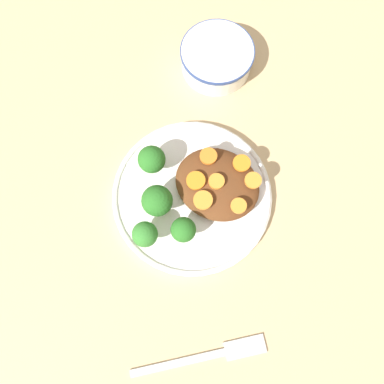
# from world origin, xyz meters

# --- Properties ---
(ground_plane) EXTENTS (4.00, 4.00, 0.00)m
(ground_plane) POSITION_xyz_m (0.00, 0.00, 0.00)
(ground_plane) COLOR tan
(plate) EXTENTS (0.23, 0.23, 0.02)m
(plate) POSITION_xyz_m (0.00, 0.00, 0.01)
(plate) COLOR white
(plate) RESTS_ON ground_plane
(dip_bowl) EXTENTS (0.12, 0.12, 0.04)m
(dip_bowl) POSITION_xyz_m (0.06, -0.22, 0.02)
(dip_bowl) COLOR white
(dip_bowl) RESTS_ON ground_plane
(stew_mound) EXTENTS (0.12, 0.11, 0.03)m
(stew_mound) POSITION_xyz_m (-0.03, -0.03, 0.03)
(stew_mound) COLOR #5B3319
(stew_mound) RESTS_ON plate
(broccoli_floret_0) EXTENTS (0.04, 0.04, 0.06)m
(broccoli_floret_0) POSITION_xyz_m (0.03, 0.04, 0.05)
(broccoli_floret_0) COLOR #7FA85B
(broccoli_floret_0) RESTS_ON plate
(broccoli_floret_1) EXTENTS (0.04, 0.04, 0.05)m
(broccoli_floret_1) POSITION_xyz_m (0.03, 0.08, 0.04)
(broccoli_floret_1) COLOR #7FA85B
(broccoli_floret_1) RESTS_ON plate
(broccoli_floret_2) EXTENTS (0.04, 0.04, 0.05)m
(broccoli_floret_2) POSITION_xyz_m (0.07, -0.01, 0.05)
(broccoli_floret_2) COLOR #7FA85B
(broccoli_floret_2) RESTS_ON plate
(broccoli_floret_3) EXTENTS (0.03, 0.03, 0.05)m
(broccoli_floret_3) POSITION_xyz_m (-0.02, 0.06, 0.05)
(broccoli_floret_3) COLOR #759E51
(broccoli_floret_3) RESTS_ON plate
(carrot_slice_0) EXTENTS (0.03, 0.03, 0.01)m
(carrot_slice_0) POSITION_xyz_m (-0.02, 0.01, 0.05)
(carrot_slice_0) COLOR orange
(carrot_slice_0) RESTS_ON stew_mound
(carrot_slice_1) EXTENTS (0.02, 0.02, 0.01)m
(carrot_slice_1) POSITION_xyz_m (0.00, -0.05, 0.05)
(carrot_slice_1) COLOR orange
(carrot_slice_1) RESTS_ON stew_mound
(carrot_slice_2) EXTENTS (0.03, 0.03, 0.01)m
(carrot_slice_2) POSITION_xyz_m (0.00, -0.01, 0.05)
(carrot_slice_2) COLOR orange
(carrot_slice_2) RESTS_ON stew_mound
(carrot_slice_3) EXTENTS (0.02, 0.02, 0.01)m
(carrot_slice_3) POSITION_xyz_m (-0.03, -0.02, 0.05)
(carrot_slice_3) COLOR orange
(carrot_slice_3) RESTS_ON stew_mound
(carrot_slice_4) EXTENTS (0.02, 0.02, 0.01)m
(carrot_slice_4) POSITION_xyz_m (-0.07, -0.05, 0.05)
(carrot_slice_4) COLOR orange
(carrot_slice_4) RESTS_ON stew_mound
(carrot_slice_5) EXTENTS (0.02, 0.02, 0.00)m
(carrot_slice_5) POSITION_xyz_m (-0.07, -0.01, 0.05)
(carrot_slice_5) COLOR orange
(carrot_slice_5) RESTS_ON stew_mound
(carrot_slice_6) EXTENTS (0.02, 0.02, 0.00)m
(carrot_slice_6) POSITION_xyz_m (-0.05, -0.06, 0.05)
(carrot_slice_6) COLOR orange
(carrot_slice_6) RESTS_ON stew_mound
(fork) EXTENTS (0.15, 0.13, 0.01)m
(fork) POSITION_xyz_m (-0.12, 0.18, 0.00)
(fork) COLOR #BABABA
(fork) RESTS_ON ground_plane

